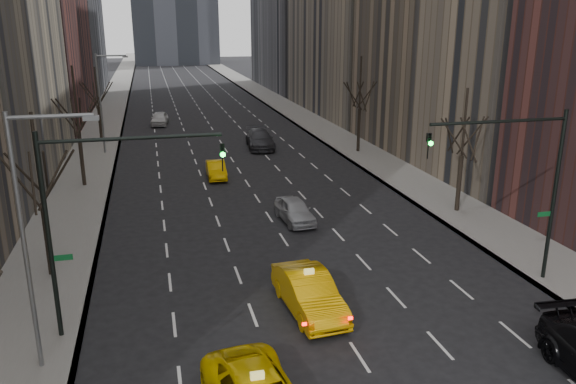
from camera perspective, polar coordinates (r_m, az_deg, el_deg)
sidewalk_left at (r=79.85m, az=-17.73°, el=7.60°), size 4.50×320.00×0.15m
sidewalk_right at (r=81.93m, az=-0.22°, el=8.61°), size 4.50×320.00×0.15m
tree_lw_b at (r=28.46m, az=-23.65°, el=-1.07°), size 3.36×3.50×7.82m
tree_lw_c at (r=43.80m, az=-20.47°, el=5.59°), size 3.36×3.50×8.74m
tree_lw_d at (r=61.57m, az=-18.72°, el=8.28°), size 3.36×3.50×7.36m
tree_rw_b at (r=37.00m, az=17.22°, el=3.49°), size 3.36×3.50×7.82m
tree_rw_c at (r=52.89m, az=7.27°, el=8.28°), size 3.36×3.50×8.74m
traffic_mast_left at (r=21.85m, az=-19.16°, el=-0.84°), size 6.69×0.39×8.00m
traffic_mast_right at (r=26.96m, az=22.97°, el=2.00°), size 6.69×0.39×8.00m
streetlight_near at (r=20.18m, az=-24.53°, el=-2.49°), size 2.83×0.22×9.00m
streetlight_far at (r=54.30m, az=-18.22°, el=9.49°), size 2.83×0.22×9.00m
taxi_sedan at (r=24.05m, az=2.13°, el=-10.16°), size 2.22×5.34×1.72m
silver_sedan_ahead at (r=34.49m, az=0.69°, el=-1.87°), size 2.00×4.34×1.44m
far_taxi at (r=44.61m, az=-7.31°, el=2.26°), size 1.51×4.06×1.33m
far_suv_grey at (r=55.02m, az=-2.86°, el=5.38°), size 2.93×6.23×1.76m
far_car_white at (r=69.40m, az=-12.91°, el=7.29°), size 2.41×4.81×1.57m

